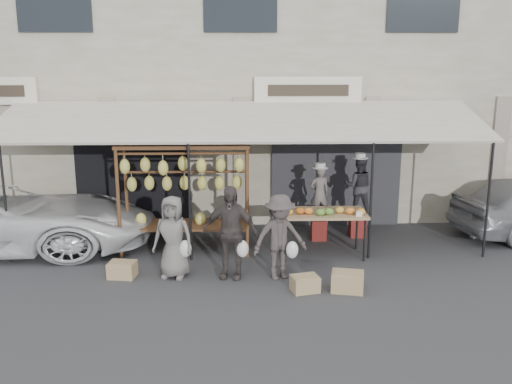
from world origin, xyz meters
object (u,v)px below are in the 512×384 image
(vendor_left, at_px, (319,193))
(customer_left, at_px, (173,237))
(customer_right, at_px, (280,237))
(banana_rack, at_px, (184,177))
(crate_near_a, at_px, (305,284))
(crate_far, at_px, (122,270))
(produce_table, at_px, (323,214))
(vendor_right, at_px, (359,186))
(crate_near_b, at_px, (348,282))
(customer_mid, at_px, (230,232))

(vendor_left, bearing_deg, customer_left, 24.47)
(customer_right, bearing_deg, vendor_left, 48.05)
(banana_rack, distance_m, crate_near_a, 3.36)
(customer_right, bearing_deg, crate_near_a, -73.98)
(customer_right, height_order, crate_far, customer_right)
(crate_near_a, height_order, crate_far, crate_far)
(customer_right, bearing_deg, produce_table, 33.19)
(crate_near_a, bearing_deg, customer_left, 162.49)
(customer_right, bearing_deg, banana_rack, 123.13)
(banana_rack, height_order, produce_table, banana_rack)
(vendor_right, bearing_deg, produce_table, 65.59)
(banana_rack, bearing_deg, crate_far, -126.89)
(crate_near_b, bearing_deg, crate_near_a, -179.48)
(vendor_left, distance_m, customer_mid, 2.83)
(vendor_left, height_order, customer_mid, customer_mid)
(produce_table, distance_m, vendor_right, 1.60)
(customer_left, bearing_deg, customer_mid, 11.26)
(vendor_left, bearing_deg, crate_near_a, 66.82)
(vendor_left, relative_size, customer_right, 0.76)
(produce_table, distance_m, customer_mid, 2.10)
(vendor_right, bearing_deg, customer_left, 43.74)
(vendor_left, xyz_separation_m, crate_near_b, (0.12, -2.78, -0.87))
(customer_mid, distance_m, customer_right, 0.89)
(customer_mid, relative_size, customer_right, 1.10)
(crate_near_a, relative_size, crate_near_b, 0.83)
(vendor_right, xyz_separation_m, crate_far, (-4.73, -2.26, -0.99))
(customer_mid, bearing_deg, vendor_right, 51.59)
(vendor_right, relative_size, crate_near_a, 2.92)
(banana_rack, xyz_separation_m, customer_mid, (0.93, -1.42, -0.71))
(vendor_right, bearing_deg, vendor_left, 25.86)
(crate_near_a, bearing_deg, vendor_left, 77.69)
(produce_table, bearing_deg, vendor_left, 86.31)
(produce_table, bearing_deg, crate_near_a, -107.28)
(vendor_right, distance_m, crate_near_a, 3.49)
(customer_mid, bearing_deg, crate_near_b, -6.82)
(vendor_left, bearing_deg, crate_near_b, 81.59)
(produce_table, distance_m, crate_near_b, 1.88)
(produce_table, bearing_deg, customer_mid, -149.91)
(banana_rack, distance_m, customer_mid, 1.84)
(customer_right, bearing_deg, crate_near_b, -45.22)
(customer_left, bearing_deg, vendor_right, 44.47)
(vendor_right, xyz_separation_m, customer_right, (-1.89, -2.39, -0.36))
(crate_near_a, bearing_deg, crate_far, 167.32)
(customer_left, distance_m, crate_near_a, 2.49)
(crate_near_b, bearing_deg, vendor_left, 92.46)
(customer_left, xyz_separation_m, customer_mid, (1.02, -0.04, 0.10))
(produce_table, height_order, crate_near_b, produce_table)
(vendor_right, relative_size, crate_near_b, 2.44)
(crate_far, bearing_deg, produce_table, 14.96)
(crate_far, bearing_deg, crate_near_a, -12.68)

